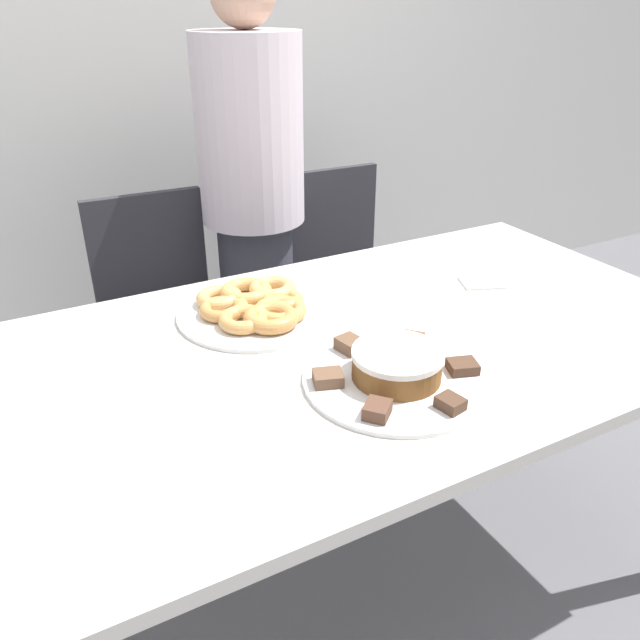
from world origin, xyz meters
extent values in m
plane|color=slate|center=(0.00, 0.00, 0.00)|extent=(12.00, 12.00, 0.00)
cube|color=silver|center=(0.00, 1.57, 1.30)|extent=(8.00, 0.05, 2.60)
cube|color=silver|center=(0.00, 0.00, 0.76)|extent=(1.81, 0.93, 0.03)
cylinder|color=silver|center=(0.85, 0.41, 0.37)|extent=(0.06, 0.06, 0.74)
cylinder|color=#383842|center=(0.20, 0.93, 0.38)|extent=(0.26, 0.26, 0.76)
cylinder|color=silver|center=(0.20, 0.93, 1.06)|extent=(0.35, 0.35, 0.60)
cylinder|color=black|center=(-0.16, 0.83, 0.01)|extent=(0.44, 0.44, 0.01)
cylinder|color=#262626|center=(-0.16, 0.83, 0.21)|extent=(0.06, 0.06, 0.39)
cube|color=#2D2D33|center=(-0.16, 0.83, 0.43)|extent=(0.45, 0.45, 0.04)
cube|color=#2D2D33|center=(-0.16, 1.04, 0.66)|extent=(0.40, 0.04, 0.42)
cylinder|color=black|center=(0.56, 0.83, 0.01)|extent=(0.44, 0.44, 0.01)
cylinder|color=#262626|center=(0.56, 0.83, 0.21)|extent=(0.06, 0.06, 0.39)
cube|color=#2D2D33|center=(0.56, 0.83, 0.43)|extent=(0.45, 0.45, 0.04)
cube|color=#2D2D33|center=(0.56, 1.04, 0.66)|extent=(0.40, 0.04, 0.42)
cylinder|color=white|center=(0.03, -0.18, 0.78)|extent=(0.37, 0.37, 0.01)
cylinder|color=white|center=(-0.09, 0.22, 0.78)|extent=(0.38, 0.38, 0.01)
cylinder|color=brown|center=(0.03, -0.18, 0.81)|extent=(0.18, 0.18, 0.05)
cylinder|color=white|center=(0.03, -0.18, 0.84)|extent=(0.18, 0.18, 0.01)
cube|color=brown|center=(0.01, -0.05, 0.80)|extent=(0.06, 0.06, 0.03)
cube|color=brown|center=(-0.09, -0.14, 0.79)|extent=(0.07, 0.06, 0.02)
cube|color=brown|center=(-0.07, -0.27, 0.79)|extent=(0.07, 0.07, 0.03)
cube|color=#513828|center=(0.06, -0.31, 0.79)|extent=(0.05, 0.05, 0.02)
cube|color=#513828|center=(0.16, -0.22, 0.79)|extent=(0.07, 0.06, 0.02)
cube|color=brown|center=(0.14, -0.09, 0.79)|extent=(0.07, 0.07, 0.02)
torus|color=tan|center=(-0.09, 0.22, 0.80)|extent=(0.10, 0.10, 0.03)
torus|color=#E5AD66|center=(-0.16, 0.30, 0.80)|extent=(0.11, 0.11, 0.03)
torus|color=#D18E4C|center=(-0.17, 0.24, 0.80)|extent=(0.11, 0.11, 0.03)
torus|color=tan|center=(-0.15, 0.16, 0.80)|extent=(0.11, 0.11, 0.03)
torus|color=#D18E4C|center=(-0.09, 0.14, 0.80)|extent=(0.13, 0.13, 0.04)
torus|color=tan|center=(-0.05, 0.17, 0.80)|extent=(0.13, 0.13, 0.03)
torus|color=tan|center=(-0.03, 0.21, 0.80)|extent=(0.10, 0.10, 0.03)
torus|color=#E5AD66|center=(-0.02, 0.28, 0.80)|extent=(0.12, 0.12, 0.04)
torus|color=tan|center=(-0.09, 0.29, 0.80)|extent=(0.13, 0.13, 0.04)
cube|color=white|center=(0.50, 0.11, 0.78)|extent=(0.13, 0.12, 0.01)
camera|label=1|loc=(-0.59, -1.02, 1.45)|focal=35.00mm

